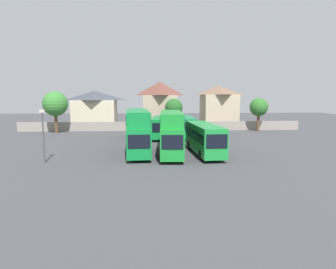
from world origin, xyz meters
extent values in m
plane|color=#424247|center=(0.00, 18.00, 0.00)|extent=(140.00, 140.00, 0.00)
cube|color=gray|center=(0.00, 24.30, 0.90)|extent=(56.00, 0.50, 1.80)
cube|color=#118236|center=(-3.74, -0.17, 1.91)|extent=(3.22, 10.29, 3.10)
cube|color=black|center=(-3.40, -5.25, 2.28)|extent=(2.24, 0.23, 1.40)
cube|color=black|center=(-3.74, -0.17, 2.28)|extent=(3.21, 9.48, 0.98)
cube|color=#118236|center=(-3.75, 0.08, 4.29)|extent=(3.14, 9.78, 1.67)
cube|color=black|center=(-3.75, 0.08, 4.29)|extent=(3.19, 9.28, 1.17)
cylinder|color=black|center=(-2.36, -3.23, 0.55)|extent=(0.37, 1.12, 1.10)
cylinder|color=black|center=(-4.70, -3.39, 0.55)|extent=(0.37, 1.12, 1.10)
cylinder|color=black|center=(-2.78, 3.04, 0.55)|extent=(0.37, 1.12, 1.10)
cylinder|color=black|center=(-5.12, 2.89, 0.55)|extent=(0.37, 1.12, 1.10)
cube|color=#198C2E|center=(0.19, -0.39, 1.95)|extent=(3.07, 11.58, 3.18)
cube|color=black|center=(-0.13, -6.14, 2.33)|extent=(2.14, 0.20, 1.43)
cube|color=black|center=(0.19, -0.39, 2.33)|extent=(3.05, 10.67, 1.00)
cube|color=#198C2E|center=(0.21, -0.11, 4.26)|extent=(2.98, 11.01, 1.44)
cube|color=black|center=(0.21, -0.11, 4.26)|extent=(3.04, 10.44, 1.01)
cylinder|color=black|center=(1.11, -4.00, 0.55)|extent=(0.36, 1.12, 1.10)
cylinder|color=black|center=(-1.12, -3.88, 0.55)|extent=(0.36, 1.12, 1.10)
cylinder|color=black|center=(1.51, 3.09, 0.55)|extent=(0.36, 1.12, 1.10)
cylinder|color=black|center=(-0.72, 3.22, 0.55)|extent=(0.36, 1.12, 1.10)
cube|color=#1C8E37|center=(4.06, -0.37, 1.94)|extent=(3.02, 10.94, 3.16)
cube|color=black|center=(4.33, -5.80, 2.32)|extent=(2.18, 0.19, 1.42)
cube|color=black|center=(4.06, -0.37, 2.32)|extent=(3.01, 10.08, 1.00)
cylinder|color=black|center=(5.36, -3.67, 0.55)|extent=(0.36, 1.11, 1.10)
cylinder|color=black|center=(3.09, -3.79, 0.55)|extent=(0.36, 1.11, 1.10)
cylinder|color=black|center=(5.02, 3.04, 0.55)|extent=(0.36, 1.11, 1.10)
cylinder|color=black|center=(2.75, 2.92, 0.55)|extent=(0.36, 1.11, 1.10)
cube|color=#128334|center=(-4.30, 14.12, 1.82)|extent=(2.60, 10.43, 2.93)
cube|color=black|center=(-4.34, 8.89, 2.18)|extent=(2.23, 0.09, 1.32)
cube|color=black|center=(-4.30, 14.12, 2.18)|extent=(2.63, 9.60, 0.92)
cube|color=#128334|center=(-4.30, 14.38, 3.99)|extent=(2.55, 9.91, 1.40)
cube|color=black|center=(-4.30, 14.38, 3.99)|extent=(2.63, 9.39, 0.98)
cylinder|color=black|center=(-3.16, 10.88, 0.55)|extent=(0.31, 1.10, 1.10)
cylinder|color=black|center=(-5.49, 10.90, 0.55)|extent=(0.31, 1.10, 1.10)
cylinder|color=black|center=(-3.12, 17.34, 0.55)|extent=(0.31, 1.10, 1.10)
cylinder|color=black|center=(-5.44, 17.36, 0.55)|extent=(0.31, 1.10, 1.10)
cube|color=#138A3B|center=(-0.61, 13.94, 1.86)|extent=(3.03, 10.41, 3.01)
cube|color=black|center=(-0.88, 8.79, 2.22)|extent=(2.19, 0.20, 1.35)
cube|color=black|center=(-0.61, 13.94, 2.22)|extent=(3.02, 9.59, 0.95)
cylinder|color=black|center=(0.37, 10.70, 0.55)|extent=(0.36, 1.11, 1.10)
cylinder|color=black|center=(-1.92, 10.82, 0.55)|extent=(0.36, 1.11, 1.10)
cylinder|color=black|center=(0.71, 17.07, 0.55)|extent=(0.36, 1.11, 1.10)
cylinder|color=black|center=(-1.58, 17.19, 0.55)|extent=(0.36, 1.11, 1.10)
cube|color=#0F7E40|center=(3.50, 14.62, 1.87)|extent=(2.60, 10.87, 3.03)
cube|color=black|center=(3.50, 9.16, 2.23)|extent=(2.29, 0.08, 1.36)
cube|color=black|center=(3.50, 14.62, 2.23)|extent=(2.64, 10.00, 0.95)
cylinder|color=black|center=(4.70, 11.25, 0.55)|extent=(0.30, 1.10, 1.10)
cylinder|color=black|center=(2.30, 11.25, 0.55)|extent=(0.30, 1.10, 1.10)
cylinder|color=black|center=(4.69, 17.99, 0.55)|extent=(0.30, 1.10, 1.10)
cylinder|color=black|center=(2.30, 17.99, 0.55)|extent=(0.30, 1.10, 1.10)
cube|color=beige|center=(-14.52, 32.46, 3.00)|extent=(9.21, 6.57, 6.00)
pyramid|color=#3D424C|center=(-14.52, 32.46, 7.03)|extent=(9.67, 6.90, 2.06)
cube|color=tan|center=(-0.08, 31.93, 3.53)|extent=(7.33, 7.10, 7.07)
pyramid|color=brown|center=(-0.08, 31.93, 8.56)|extent=(7.70, 7.46, 2.97)
cube|color=#C6B293|center=(13.54, 33.01, 3.61)|extent=(7.53, 7.99, 7.21)
pyramid|color=brown|center=(13.54, 33.01, 8.21)|extent=(7.91, 8.38, 1.99)
cylinder|color=brown|center=(-19.66, 21.30, 1.93)|extent=(0.57, 0.57, 3.85)
sphere|color=#387F33|center=(-19.66, 21.30, 5.45)|extent=(4.56, 4.56, 4.56)
cylinder|color=brown|center=(2.66, 26.80, 1.61)|extent=(0.54, 0.54, 3.22)
sphere|color=#235B23|center=(2.66, 26.80, 4.50)|extent=(3.65, 3.65, 3.65)
cylinder|color=brown|center=(18.95, 22.30, 1.74)|extent=(0.54, 0.54, 3.49)
sphere|color=#2D6B28|center=(18.95, 22.30, 4.72)|extent=(3.53, 3.53, 3.53)
cylinder|color=#4C4C51|center=(-13.13, -4.00, 2.57)|extent=(0.16, 0.16, 5.14)
cube|color=beige|center=(-13.13, -4.00, 5.29)|extent=(0.50, 0.24, 0.30)
camera|label=1|loc=(-2.29, -34.56, 6.71)|focal=31.70mm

